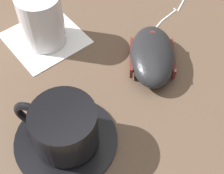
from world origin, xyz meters
TOP-DOWN VIEW (x-y plane):
  - ground_plane at (0.00, 0.00)m, footprint 3.00×3.00m
  - saucer at (0.04, 0.09)m, footprint 0.13×0.13m
  - coffee_cup at (0.04, 0.09)m, footprint 0.08×0.10m
  - computer_mouse at (-0.14, 0.07)m, footprint 0.13×0.13m
  - napkin_under_glass at (-0.04, -0.08)m, footprint 0.11×0.11m
  - drinking_glass at (-0.04, -0.08)m, footprint 0.07×0.07m

SIDE VIEW (x-z plane):
  - ground_plane at x=0.00m, z-range 0.00..0.00m
  - napkin_under_glass at x=-0.04m, z-range 0.00..0.00m
  - saucer at x=0.04m, z-range 0.00..0.01m
  - computer_mouse at x=-0.14m, z-range 0.00..0.04m
  - coffee_cup at x=0.04m, z-range 0.01..0.07m
  - drinking_glass at x=-0.04m, z-range 0.00..0.09m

